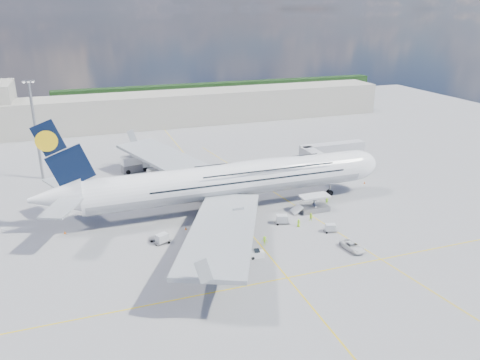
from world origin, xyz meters
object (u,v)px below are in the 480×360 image
object	(u,v)px
catering_truck_outer	(135,164)
cone_wing_right_outer	(240,281)
dolly_row_b	(162,238)
crew_van	(299,223)
dolly_row_c	(230,234)
cone_tail	(65,232)
baggage_tug	(257,254)
light_mast	(36,130)
service_van	(353,246)
cone_wing_left_outer	(145,174)
dolly_nose_near	(282,219)
crew_nose	(327,200)
cone_nose	(365,183)
cargo_loader	(313,206)
cone_wing_left_inner	(166,203)
cone_wing_right_inner	(186,228)
crew_tug	(265,241)
crew_loader	(311,217)
jet_bridge	(326,153)
crew_wing	(218,249)
dolly_row_a	(196,239)
dolly_back	(158,238)
dolly_nose_far	(330,228)
catering_truck_inner	(159,175)
airliner	(231,180)

from	to	relation	value
catering_truck_outer	cone_wing_right_outer	size ratio (longest dim) A/B	13.81
dolly_row_b	crew_van	xyz separation A→B (m)	(27.53, -2.15, -0.18)
dolly_row_b	dolly_row_c	bearing A→B (deg)	-30.05
cone_tail	baggage_tug	bearing A→B (deg)	-33.64
light_mast	catering_truck_outer	bearing A→B (deg)	-5.11
service_van	cone_wing_left_outer	bearing A→B (deg)	110.30
dolly_nose_near	crew_nose	bearing A→B (deg)	40.50
cone_nose	cargo_loader	bearing A→B (deg)	-151.88
cone_nose	dolly_row_b	bearing A→B (deg)	-164.76
dolly_row_c	catering_truck_outer	world-z (taller)	catering_truck_outer
light_mast	dolly_row_c	size ratio (longest dim) A/B	6.87
cone_wing_left_inner	cone_tail	world-z (taller)	cone_wing_left_inner
cone_wing_right_inner	crew_tug	bearing A→B (deg)	-42.89
dolly_nose_near	dolly_row_b	bearing A→B (deg)	-162.49
crew_loader	cone_wing_left_inner	xyz separation A→B (m)	(-26.80, 19.29, -0.62)
service_van	cone_wing_right_outer	distance (m)	23.53
jet_bridge	dolly_row_b	world-z (taller)	jet_bridge
service_van	crew_wing	size ratio (longest dim) A/B	3.16
cargo_loader	crew_tug	xyz separation A→B (m)	(-16.14, -11.23, -0.30)
crew_loader	light_mast	bearing A→B (deg)	-168.90
service_van	cone_wing_right_inner	size ratio (longest dim) A/B	8.86
baggage_tug	catering_truck_outer	world-z (taller)	catering_truck_outer
dolly_row_a	dolly_back	bearing A→B (deg)	153.93
jet_bridge	baggage_tug	world-z (taller)	jet_bridge
cone_wing_right_inner	cone_tail	world-z (taller)	cone_tail
cargo_loader	cone_tail	world-z (taller)	cargo_loader
crew_tug	baggage_tug	bearing A→B (deg)	-106.39
cone_nose	cone_tail	bearing A→B (deg)	-176.49
catering_truck_outer	cone_wing_left_inner	bearing A→B (deg)	-94.76
dolly_row_b	cone_wing_right_inner	bearing A→B (deg)	12.79
dolly_nose_far	cone_wing_left_inner	bearing A→B (deg)	155.00
dolly_nose_near	catering_truck_inner	bearing A→B (deg)	136.83
dolly_back	cone_wing_right_outer	world-z (taller)	cone_wing_right_outer
cargo_loader	crew_loader	bearing A→B (deg)	-122.67
dolly_nose_near	catering_truck_outer	xyz separation A→B (m)	(-24.16, 43.60, 1.01)
crew_van	crew_tug	size ratio (longest dim) A/B	0.88
airliner	crew_wing	size ratio (longest dim) A/B	47.37
dolly_back	service_van	xyz separation A→B (m)	(33.16, -16.00, 0.38)
crew_tug	cone_nose	xyz separation A→B (m)	(36.54, 22.14, -0.65)
dolly_row_b	crew_loader	size ratio (longest dim) A/B	1.84
airliner	crew_nose	world-z (taller)	airliner
cone_wing_left_inner	cone_wing_right_outer	distance (m)	36.76
service_van	crew_tug	distance (m)	16.22
service_van	cone_wing_left_inner	bearing A→B (deg)	122.12
dolly_back	cone_wing_right_inner	xyz separation A→B (m)	(6.13, 2.51, -0.07)
airliner	dolly_nose_near	world-z (taller)	airliner
dolly_nose_near	cone_wing_left_inner	distance (m)	27.56
crew_wing	cone_wing_right_inner	size ratio (longest dim) A/B	2.81
baggage_tug	dolly_row_c	bearing A→B (deg)	106.17
light_mast	crew_nose	bearing A→B (deg)	-32.63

